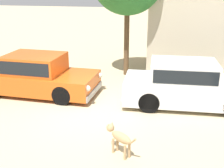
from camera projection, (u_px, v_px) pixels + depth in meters
name	position (u px, v px, depth m)	size (l,w,h in m)	color
ground_plane	(88.00, 111.00, 9.37)	(80.00, 80.00, 0.00)	tan
parked_sedan_nearest	(36.00, 74.00, 10.69)	(4.56, 2.01, 1.45)	#D15619
parked_sedan_second	(187.00, 84.00, 9.66)	(4.44, 2.03, 1.47)	silver
stray_dog_spotted	(119.00, 137.00, 6.92)	(0.86, 0.67, 0.71)	tan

